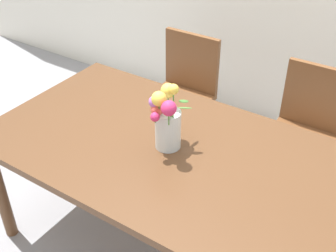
{
  "coord_description": "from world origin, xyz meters",
  "views": [
    {
      "loc": [
        0.92,
        -1.41,
        2.02
      ],
      "look_at": [
        -0.01,
        0.01,
        0.85
      ],
      "focal_mm": 45.59,
      "sensor_mm": 36.0,
      "label": 1
    }
  ],
  "objects": [
    {
      "name": "chair_left",
      "position": [
        -0.45,
        0.87,
        0.52
      ],
      "size": [
        0.42,
        0.42,
        0.9
      ],
      "rotation": [
        0.0,
        0.0,
        3.14
      ],
      "color": "brown",
      "rests_on": "ground_plane"
    },
    {
      "name": "chair_right",
      "position": [
        0.45,
        0.87,
        0.52
      ],
      "size": [
        0.42,
        0.42,
        0.9
      ],
      "rotation": [
        0.0,
        0.0,
        3.14
      ],
      "color": "brown",
      "rests_on": "ground_plane"
    },
    {
      "name": "ground_plane",
      "position": [
        0.0,
        0.0,
        0.0
      ],
      "size": [
        12.0,
        12.0,
        0.0
      ],
      "primitive_type": "plane",
      "color": "#939399"
    },
    {
      "name": "dining_table",
      "position": [
        0.0,
        0.0,
        0.66
      ],
      "size": [
        1.88,
        1.05,
        0.73
      ],
      "color": "brown",
      "rests_on": "ground_plane"
    },
    {
      "name": "flower_vase",
      "position": [
        -0.02,
        0.0,
        0.89
      ],
      "size": [
        0.19,
        0.25,
        0.33
      ],
      "color": "silver",
      "rests_on": "dining_table"
    }
  ]
}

